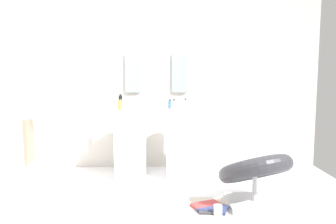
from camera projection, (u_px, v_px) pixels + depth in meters
The scene contains 19 objects.
ground_plane at pixel (155, 211), 3.40m from camera, with size 4.80×3.60×0.04m, color silver.
rear_partition at pixel (156, 80), 4.89m from camera, with size 4.80×0.10×2.60m, color beige.
pedestal_sink_left at pixel (131, 142), 4.45m from camera, with size 0.44×0.44×1.03m.
pedestal_sink_right at pixel (181, 141), 4.47m from camera, with size 0.44×0.44×1.03m.
vanity_mirror_left at pixel (133, 73), 4.80m from camera, with size 0.22×0.03×0.56m, color #8C9EA8.
vanity_mirror_right at pixel (180, 73), 4.81m from camera, with size 0.22×0.03×0.56m, color #8C9EA8.
lounge_chair at pixel (255, 174), 3.44m from camera, with size 1.04×1.04×0.65m.
towel_rack at pixel (26, 143), 3.64m from camera, with size 0.37×0.22×0.95m.
area_rug at pixel (198, 213), 3.28m from camera, with size 1.06×0.85×0.01m, color beige.
magazine_charcoal at pixel (211, 210), 3.31m from camera, with size 0.24×0.17×0.03m, color #38383D.
magazine_navy at pixel (212, 208), 3.36m from camera, with size 0.29×0.21×0.03m, color navy.
magazine_red at pixel (206, 205), 3.45m from camera, with size 0.30×0.15×0.03m, color #B73838.
coffee_mug at pixel (218, 210), 3.22m from camera, with size 0.08×0.08×0.10m, color white.
soap_bottle_black at pixel (121, 102), 4.43m from camera, with size 0.05×0.05×0.20m.
soap_bottle_grey at pixel (174, 105), 4.32m from camera, with size 0.04×0.04×0.14m.
soap_bottle_green at pixel (121, 104), 4.32m from camera, with size 0.05×0.05×0.15m.
soap_bottle_white at pixel (186, 104), 4.50m from camera, with size 0.05×0.05×0.13m.
soap_bottle_amber at pixel (120, 105), 4.31m from camera, with size 0.05×0.05×0.15m.
soap_bottle_blue at pixel (170, 105), 4.44m from camera, with size 0.05×0.05×0.13m.
Camera 1 is at (0.06, -3.26, 1.38)m, focal length 35.18 mm.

